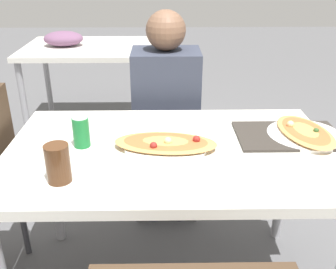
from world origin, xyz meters
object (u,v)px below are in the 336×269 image
at_px(chair_far_seated, 166,124).
at_px(soda_can, 81,132).
at_px(person_seated, 166,102).
at_px(pizza_second, 305,133).
at_px(drink_glass, 58,163).
at_px(dining_table, 170,164).
at_px(pizza_main, 166,144).

height_order(chair_far_seated, soda_can, chair_far_seated).
xyz_separation_m(person_seated, pizza_second, (0.58, -0.53, 0.06)).
bearing_deg(soda_can, chair_far_seated, 64.47).
relative_size(person_seated, drink_glass, 8.79).
bearing_deg(soda_can, dining_table, -4.18).
height_order(chair_far_seated, pizza_main, chair_far_seated).
relative_size(chair_far_seated, drink_glass, 6.89).
height_order(chair_far_seated, pizza_second, chair_far_seated).
bearing_deg(person_seated, pizza_second, 137.55).
relative_size(person_seated, pizza_second, 3.10).
bearing_deg(soda_can, pizza_main, -4.22).
relative_size(dining_table, person_seated, 1.10).
bearing_deg(soda_can, pizza_second, 4.42).
xyz_separation_m(soda_can, pizza_second, (0.92, 0.07, -0.04)).
bearing_deg(dining_table, chair_far_seated, 90.75).
distance_m(dining_table, pizza_main, 0.09).
relative_size(chair_far_seated, person_seated, 0.78).
height_order(drink_glass, pizza_second, drink_glass).
height_order(dining_table, soda_can, soda_can).
xyz_separation_m(dining_table, person_seated, (-0.01, 0.63, 0.03)).
xyz_separation_m(pizza_main, drink_glass, (-0.36, -0.24, 0.05)).
distance_m(chair_far_seated, soda_can, 0.85).
bearing_deg(dining_table, pizza_second, 9.69).
height_order(pizza_main, drink_glass, drink_glass).
bearing_deg(drink_glass, person_seated, 66.68).
relative_size(pizza_main, pizza_second, 1.12).
bearing_deg(pizza_second, pizza_main, -170.71).
bearing_deg(chair_far_seated, drink_glass, 69.25).
distance_m(dining_table, drink_glass, 0.47).
distance_m(pizza_main, pizza_second, 0.60).
bearing_deg(pizza_second, soda_can, -175.58).
relative_size(chair_far_seated, soda_can, 7.44).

